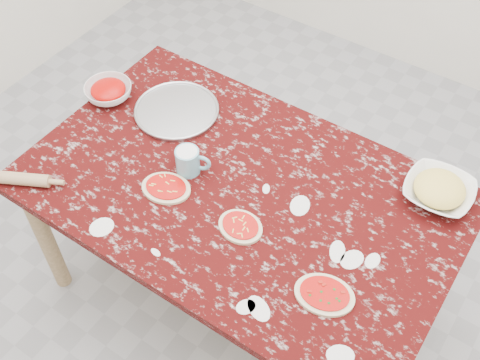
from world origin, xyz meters
The scene contains 10 objects.
ground centered at (0.00, 0.00, 0.00)m, with size 4.00×4.00×0.00m, color gray.
worktable centered at (0.00, 0.00, 0.67)m, with size 1.60×1.00×0.75m.
pizza_tray centered at (-0.45, 0.19, 0.76)m, with size 0.34×0.34×0.01m, color #B2B2B7.
sauce_bowl centered at (-0.74, 0.11, 0.78)m, with size 0.20×0.20×0.06m, color white.
cheese_bowl centered at (0.62, 0.37, 0.78)m, with size 0.25×0.25×0.06m, color white.
flour_mug centered at (-0.21, -0.03, 0.80)m, with size 0.13×0.09×0.11m.
pizza_left centered at (-0.22, -0.15, 0.76)m, with size 0.22×0.19×0.02m.
pizza_mid centered at (0.10, -0.15, 0.76)m, with size 0.18×0.15×0.02m.
pizza_right centered at (0.47, -0.22, 0.76)m, with size 0.23×0.19×0.02m.
rolling_pin centered at (-0.70, -0.44, 0.77)m, with size 0.05×0.05×0.24m, color tan.
Camera 1 is at (0.77, -1.14, 2.43)m, focal length 44.05 mm.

